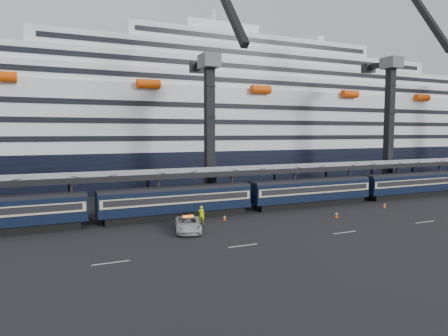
{
  "coord_description": "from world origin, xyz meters",
  "views": [
    {
      "loc": [
        -42.53,
        -36.44,
        10.53
      ],
      "look_at": [
        -21.67,
        10.0,
        5.98
      ],
      "focal_mm": 32.0,
      "sensor_mm": 36.0,
      "label": 1
    }
  ],
  "objects": [
    {
      "name": "cruise_ship",
      "position": [
        -1.08,
        45.99,
        12.34
      ],
      "size": [
        214.09,
        28.84,
        34.0
      ],
      "color": "black",
      "rests_on": "ground"
    },
    {
      "name": "train",
      "position": [
        -4.65,
        10.0,
        2.2
      ],
      "size": [
        133.05,
        3.0,
        4.05
      ],
      "color": "black",
      "rests_on": "ground"
    },
    {
      "name": "canopy",
      "position": [
        0.0,
        14.0,
        5.25
      ],
      "size": [
        130.0,
        6.25,
        5.53
      ],
      "color": "gray",
      "rests_on": "ground"
    },
    {
      "name": "traffic_cone_b",
      "position": [
        -27.73,
        3.26,
        0.41
      ],
      "size": [
        0.42,
        0.42,
        0.83
      ],
      "color": "#F74C07",
      "rests_on": "ground"
    },
    {
      "name": "traffic_cone_e",
      "position": [
        0.62,
        4.67,
        0.38
      ],
      "size": [
        0.38,
        0.38,
        0.77
      ],
      "color": "#F74C07",
      "rests_on": "ground"
    },
    {
      "name": "crane_dark_near",
      "position": [
        -20.0,
        18.59,
        11.93
      ],
      "size": [
        4.5,
        17.75,
        35.08
      ],
      "color": "#53575B",
      "rests_on": "ground"
    },
    {
      "name": "traffic_cone_c",
      "position": [
        -23.14,
        6.56,
        0.36
      ],
      "size": [
        0.36,
        0.36,
        0.72
      ],
      "color": "#F74C07",
      "rests_on": "ground"
    },
    {
      "name": "traffic_cone_d",
      "position": [
        -9.86,
        2.25,
        0.42
      ],
      "size": [
        0.43,
        0.43,
        0.86
      ],
      "color": "#F74C07",
      "rests_on": "ground"
    },
    {
      "name": "crane_dark_mid",
      "position": [
        15.0,
        17.59,
        13.36
      ],
      "size": [
        4.5,
        18.24,
        39.64
      ],
      "color": "#53575B",
      "rests_on": "ground"
    },
    {
      "name": "ground",
      "position": [
        0.0,
        0.0,
        0.0
      ],
      "size": [
        260.0,
        260.0,
        0.0
      ],
      "primitive_type": "plane",
      "color": "black",
      "rests_on": "ground"
    },
    {
      "name": "pickup_truck",
      "position": [
        -28.92,
        3.18,
        0.79
      ],
      "size": [
        4.13,
        6.2,
        1.58
      ],
      "primitive_type": "imported",
      "rotation": [
        0.0,
        0.0,
        -0.29
      ],
      "color": "#B9BBC1",
      "rests_on": "ground"
    },
    {
      "name": "worker",
      "position": [
        -26.16,
        6.45,
        1.01
      ],
      "size": [
        0.88,
        0.78,
        2.02
      ],
      "primitive_type": "imported",
      "rotation": [
        0.0,
        0.0,
        2.63
      ],
      "color": "#DAFF0D",
      "rests_on": "ground"
    }
  ]
}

